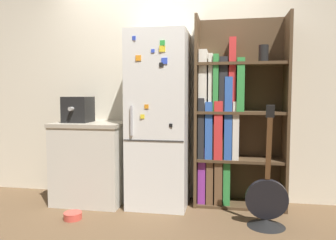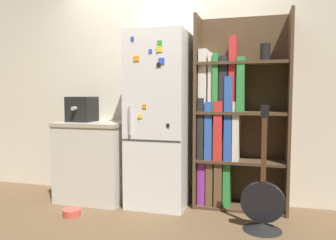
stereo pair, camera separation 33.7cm
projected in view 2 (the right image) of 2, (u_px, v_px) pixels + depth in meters
ground_plane at (155, 208)px, 3.47m from camera, size 16.00×16.00×0.00m
wall_back at (167, 87)px, 3.83m from camera, size 8.00×0.05×2.60m
refrigerator at (159, 120)px, 3.55m from camera, size 0.63×0.61×1.87m
bookshelf at (229, 121)px, 3.49m from camera, size 0.96×0.37×2.03m
kitchen_counter at (95, 160)px, 3.78m from camera, size 0.77×0.64×0.90m
espresso_machine at (82, 109)px, 3.75m from camera, size 0.28×0.34×0.28m
guitar at (262, 212)px, 2.91m from camera, size 0.38×0.35×1.12m
pet_bowl at (72, 212)px, 3.26m from camera, size 0.18×0.18×0.07m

